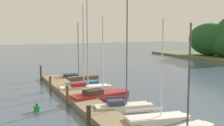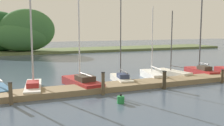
# 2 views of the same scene
# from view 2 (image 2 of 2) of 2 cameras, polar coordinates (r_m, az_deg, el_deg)

# --- Properties ---
(dock_pier) EXTENTS (26.15, 1.80, 0.35)m
(dock_pier) POSITION_cam_2_polar(r_m,az_deg,el_deg) (17.72, 3.55, -4.82)
(dock_pier) COLOR #847051
(dock_pier) RESTS_ON ground
(sailboat_2) EXTENTS (1.52, 4.35, 7.66)m
(sailboat_2) POSITION_cam_2_polar(r_m,az_deg,el_deg) (17.33, -16.71, -4.56)
(sailboat_2) COLOR white
(sailboat_2) RESTS_ON ground
(sailboat_3) EXTENTS (1.90, 4.56, 6.03)m
(sailboat_3) POSITION_cam_2_polar(r_m,az_deg,el_deg) (17.96, -6.73, -4.07)
(sailboat_3) COLOR maroon
(sailboat_3) RESTS_ON ground
(sailboat_4) EXTENTS (1.52, 3.74, 6.98)m
(sailboat_4) POSITION_cam_2_polar(r_m,az_deg,el_deg) (19.30, 1.98, -3.28)
(sailboat_4) COLOR silver
(sailboat_4) RESTS_ON ground
(sailboat_5) EXTENTS (1.61, 3.57, 5.65)m
(sailboat_5) POSITION_cam_2_polar(r_m,az_deg,el_deg) (21.18, 8.68, -2.48)
(sailboat_5) COLOR white
(sailboat_5) RESTS_ON ground
(sailboat_6) EXTENTS (1.50, 3.68, 5.38)m
(sailboat_6) POSITION_cam_2_polar(r_m,az_deg,el_deg) (22.36, 12.77, -2.07)
(sailboat_6) COLOR silver
(sailboat_6) RESTS_ON ground
(sailboat_7) EXTENTS (1.35, 3.92, 6.99)m
(sailboat_7) POSITION_cam_2_polar(r_m,az_deg,el_deg) (23.88, 18.59, -1.41)
(sailboat_7) COLOR maroon
(sailboat_7) RESTS_ON ground
(mooring_piling_1) EXTENTS (0.23, 0.23, 1.21)m
(mooring_piling_1) POSITION_cam_2_polar(r_m,az_deg,el_deg) (14.66, -21.14, -6.16)
(mooring_piling_1) COLOR brown
(mooring_piling_1) RESTS_ON ground
(mooring_piling_2) EXTENTS (0.23, 0.23, 1.40)m
(mooring_piling_2) POSITION_cam_2_polar(r_m,az_deg,el_deg) (15.65, -1.94, -4.46)
(mooring_piling_2) COLOR brown
(mooring_piling_2) RESTS_ON ground
(mooring_piling_3) EXTENTS (0.28, 0.28, 1.19)m
(mooring_piling_3) POSITION_cam_2_polar(r_m,az_deg,el_deg) (17.59, 11.27, -3.63)
(mooring_piling_3) COLOR #3D3323
(mooring_piling_3) RESTS_ON ground
(mooring_piling_4) EXTENTS (0.23, 0.23, 1.00)m
(mooring_piling_4) POSITION_cam_2_polar(r_m,az_deg,el_deg) (20.79, 22.81, -2.64)
(mooring_piling_4) COLOR #4C3D28
(mooring_piling_4) RESTS_ON ground
(channel_buoy_1) EXTENTS (0.39, 0.39, 0.52)m
(channel_buoy_1) POSITION_cam_2_polar(r_m,az_deg,el_deg) (14.05, 1.91, -7.94)
(channel_buoy_1) COLOR #23843D
(channel_buoy_1) RESTS_ON ground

